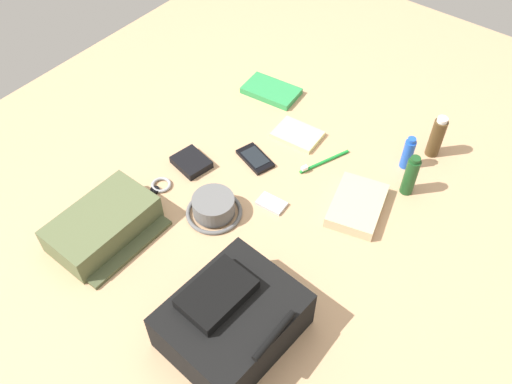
{
  "coord_description": "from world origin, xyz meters",
  "views": [
    {
      "loc": [
        0.81,
        0.63,
        1.22
      ],
      "look_at": [
        0.0,
        0.0,
        0.04
      ],
      "focal_mm": 37.7,
      "sensor_mm": 36.0,
      "label": 1
    }
  ],
  "objects_px": {
    "folded_towel": "(357,205)",
    "paperback_novel": "(271,91)",
    "shampoo_bottle": "(410,176)",
    "notepad": "(297,135)",
    "cologne_bottle": "(437,137)",
    "toothbrush": "(322,162)",
    "deodorant_spray": "(408,153)",
    "wristwatch": "(160,186)",
    "bucket_hat": "(214,207)",
    "media_player": "(271,203)",
    "cell_phone": "(255,158)",
    "toiletry_pouch": "(104,225)",
    "wallet": "(191,162)",
    "backpack": "(232,319)"
  },
  "relations": [
    {
      "from": "folded_towel",
      "to": "paperback_novel",
      "type": "bearing_deg",
      "value": -118.08
    },
    {
      "from": "shampoo_bottle",
      "to": "notepad",
      "type": "distance_m",
      "value": 0.4
    },
    {
      "from": "cologne_bottle",
      "to": "toothbrush",
      "type": "xyz_separation_m",
      "value": [
        0.26,
        -0.25,
        -0.07
      ]
    },
    {
      "from": "deodorant_spray",
      "to": "wristwatch",
      "type": "relative_size",
      "value": 1.64
    },
    {
      "from": "deodorant_spray",
      "to": "toothbrush",
      "type": "xyz_separation_m",
      "value": [
        0.15,
        -0.21,
        -0.05
      ]
    },
    {
      "from": "bucket_hat",
      "to": "media_player",
      "type": "relative_size",
      "value": 1.88
    },
    {
      "from": "shampoo_bottle",
      "to": "cell_phone",
      "type": "distance_m",
      "value": 0.48
    },
    {
      "from": "wristwatch",
      "to": "shampoo_bottle",
      "type": "bearing_deg",
      "value": 126.62
    },
    {
      "from": "toiletry_pouch",
      "to": "shampoo_bottle",
      "type": "relative_size",
      "value": 2.09
    },
    {
      "from": "toiletry_pouch",
      "to": "wallet",
      "type": "distance_m",
      "value": 0.35
    },
    {
      "from": "paperback_novel",
      "to": "cell_phone",
      "type": "bearing_deg",
      "value": 28.22
    },
    {
      "from": "toiletry_pouch",
      "to": "deodorant_spray",
      "type": "xyz_separation_m",
      "value": [
        -0.76,
        0.54,
        0.02
      ]
    },
    {
      "from": "cell_phone",
      "to": "notepad",
      "type": "distance_m",
      "value": 0.18
    },
    {
      "from": "wristwatch",
      "to": "cologne_bottle",
      "type": "bearing_deg",
      "value": 137.53
    },
    {
      "from": "wallet",
      "to": "folded_towel",
      "type": "relative_size",
      "value": 0.55
    },
    {
      "from": "deodorant_spray",
      "to": "folded_towel",
      "type": "relative_size",
      "value": 0.58
    },
    {
      "from": "backpack",
      "to": "wristwatch",
      "type": "relative_size",
      "value": 4.62
    },
    {
      "from": "shampoo_bottle",
      "to": "deodorant_spray",
      "type": "bearing_deg",
      "value": -150.26
    },
    {
      "from": "cell_phone",
      "to": "cologne_bottle",
      "type": "bearing_deg",
      "value": 130.93
    },
    {
      "from": "wallet",
      "to": "bucket_hat",
      "type": "bearing_deg",
      "value": 71.14
    },
    {
      "from": "cell_phone",
      "to": "media_player",
      "type": "distance_m",
      "value": 0.19
    },
    {
      "from": "media_player",
      "to": "cell_phone",
      "type": "bearing_deg",
      "value": -127.39
    },
    {
      "from": "backpack",
      "to": "cell_phone",
      "type": "xyz_separation_m",
      "value": [
        -0.5,
        -0.32,
        -0.06
      ]
    },
    {
      "from": "deodorant_spray",
      "to": "paperback_novel",
      "type": "distance_m",
      "value": 0.55
    },
    {
      "from": "toiletry_pouch",
      "to": "wristwatch",
      "type": "height_order",
      "value": "toiletry_pouch"
    },
    {
      "from": "deodorant_spray",
      "to": "cell_phone",
      "type": "relative_size",
      "value": 0.85
    },
    {
      "from": "backpack",
      "to": "shampoo_bottle",
      "type": "distance_m",
      "value": 0.69
    },
    {
      "from": "cell_phone",
      "to": "folded_towel",
      "type": "xyz_separation_m",
      "value": [
        -0.02,
        0.36,
        0.01
      ]
    },
    {
      "from": "paperback_novel",
      "to": "cell_phone",
      "type": "relative_size",
      "value": 1.49
    },
    {
      "from": "wristwatch",
      "to": "toothbrush",
      "type": "xyz_separation_m",
      "value": [
        -0.38,
        0.33,
        0.0
      ]
    },
    {
      "from": "paperback_novel",
      "to": "backpack",
      "type": "bearing_deg",
      "value": 31.11
    },
    {
      "from": "toiletry_pouch",
      "to": "bucket_hat",
      "type": "distance_m",
      "value": 0.31
    },
    {
      "from": "media_player",
      "to": "wristwatch",
      "type": "xyz_separation_m",
      "value": [
        0.15,
        -0.31,
        0.0
      ]
    },
    {
      "from": "wristwatch",
      "to": "media_player",
      "type": "bearing_deg",
      "value": 116.17
    },
    {
      "from": "wristwatch",
      "to": "notepad",
      "type": "xyz_separation_m",
      "value": [
        -0.44,
        0.2,
        0.0
      ]
    },
    {
      "from": "wristwatch",
      "to": "toothbrush",
      "type": "distance_m",
      "value": 0.51
    },
    {
      "from": "backpack",
      "to": "notepad",
      "type": "bearing_deg",
      "value": -157.47
    },
    {
      "from": "toiletry_pouch",
      "to": "paperback_novel",
      "type": "xyz_separation_m",
      "value": [
        -0.79,
        -0.01,
        -0.03
      ]
    },
    {
      "from": "paperback_novel",
      "to": "wallet",
      "type": "xyz_separation_m",
      "value": [
        0.44,
        0.02,
        0.0
      ]
    },
    {
      "from": "bucket_hat",
      "to": "cell_phone",
      "type": "bearing_deg",
      "value": -170.69
    },
    {
      "from": "media_player",
      "to": "toothbrush",
      "type": "distance_m",
      "value": 0.23
    },
    {
      "from": "toothbrush",
      "to": "folded_towel",
      "type": "relative_size",
      "value": 0.88
    },
    {
      "from": "cologne_bottle",
      "to": "cell_phone",
      "type": "relative_size",
      "value": 1.08
    },
    {
      "from": "toothbrush",
      "to": "backpack",
      "type": "bearing_deg",
      "value": 13.32
    },
    {
      "from": "deodorant_spray",
      "to": "shampoo_bottle",
      "type": "height_order",
      "value": "shampoo_bottle"
    },
    {
      "from": "bucket_hat",
      "to": "folded_towel",
      "type": "xyz_separation_m",
      "value": [
        -0.27,
        0.32,
        -0.01
      ]
    },
    {
      "from": "deodorant_spray",
      "to": "media_player",
      "type": "bearing_deg",
      "value": -31.41
    },
    {
      "from": "backpack",
      "to": "shampoo_bottle",
      "type": "xyz_separation_m",
      "value": [
        -0.68,
        0.12,
        0.0
      ]
    },
    {
      "from": "cologne_bottle",
      "to": "deodorant_spray",
      "type": "height_order",
      "value": "cologne_bottle"
    },
    {
      "from": "cologne_bottle",
      "to": "folded_towel",
      "type": "relative_size",
      "value": 0.74
    }
  ]
}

